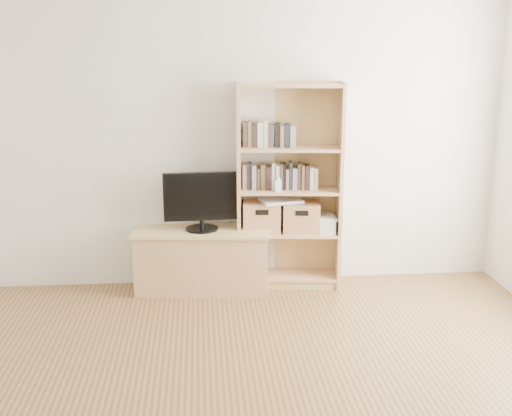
{
  "coord_description": "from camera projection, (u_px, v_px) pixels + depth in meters",
  "views": [
    {
      "loc": [
        -0.39,
        -2.98,
        2.08
      ],
      "look_at": [
        0.04,
        1.9,
        0.82
      ],
      "focal_mm": 45.0,
      "sensor_mm": 36.0,
      "label": 1
    }
  ],
  "objects": [
    {
      "name": "back_wall",
      "position": [
        245.0,
        137.0,
        5.51
      ],
      "size": [
        4.5,
        0.02,
        2.6
      ],
      "primitive_type": "cube",
      "color": "silver",
      "rests_on": "floor"
    },
    {
      "name": "tv_stand",
      "position": [
        203.0,
        261.0,
        5.53
      ],
      "size": [
        1.16,
        0.53,
        0.52
      ],
      "primitive_type": "cube",
      "rotation": [
        0.0,
        0.0,
        -0.1
      ],
      "color": "tan",
      "rests_on": "floor"
    },
    {
      "name": "bookshelf",
      "position": [
        289.0,
        187.0,
        5.49
      ],
      "size": [
        0.92,
        0.41,
        1.78
      ],
      "primitive_type": "cube",
      "rotation": [
        0.0,
        0.0,
        -0.1
      ],
      "color": "tan",
      "rests_on": "floor"
    },
    {
      "name": "television",
      "position": [
        201.0,
        201.0,
        5.4
      ],
      "size": [
        0.64,
        0.08,
        0.5
      ],
      "primitive_type": "cube",
      "rotation": [
        0.0,
        0.0,
        0.05
      ],
      "color": "black",
      "rests_on": "tv_stand"
    },
    {
      "name": "books_row_mid",
      "position": [
        289.0,
        176.0,
        5.49
      ],
      "size": [
        0.83,
        0.25,
        0.22
      ],
      "primitive_type": "cube",
      "rotation": [
        0.0,
        0.0,
        -0.11
      ],
      "color": "#92674F",
      "rests_on": "bookshelf"
    },
    {
      "name": "books_row_upper",
      "position": [
        267.0,
        136.0,
        5.41
      ],
      "size": [
        0.36,
        0.16,
        0.18
      ],
      "primitive_type": "cube",
      "rotation": [
        0.0,
        0.0,
        -0.11
      ],
      "color": "#92674F",
      "rests_on": "bookshelf"
    },
    {
      "name": "baby_monitor",
      "position": [
        278.0,
        186.0,
        5.39
      ],
      "size": [
        0.05,
        0.03,
        0.1
      ],
      "primitive_type": "cube",
      "rotation": [
        0.0,
        0.0,
        0.0
      ],
      "color": "white",
      "rests_on": "bookshelf"
    },
    {
      "name": "basket_left",
      "position": [
        262.0,
        216.0,
        5.56
      ],
      "size": [
        0.34,
        0.29,
        0.26
      ],
      "primitive_type": "cube",
      "rotation": [
        0.0,
        0.0,
        -0.08
      ],
      "color": "#B17950",
      "rests_on": "bookshelf"
    },
    {
      "name": "basket_right",
      "position": [
        302.0,
        217.0,
        5.55
      ],
      "size": [
        0.35,
        0.3,
        0.26
      ],
      "primitive_type": "cube",
      "rotation": [
        0.0,
        0.0,
        -0.14
      ],
      "color": "#B17950",
      "rests_on": "bookshelf"
    },
    {
      "name": "laptop",
      "position": [
        281.0,
        201.0,
        5.51
      ],
      "size": [
        0.38,
        0.3,
        0.03
      ],
      "primitive_type": "cube",
      "rotation": [
        0.0,
        0.0,
        0.2
      ],
      "color": "silver",
      "rests_on": "basket_left"
    },
    {
      "name": "magazine_stack",
      "position": [
        324.0,
        225.0,
        5.57
      ],
      "size": [
        0.21,
        0.28,
        0.12
      ],
      "primitive_type": "cube",
      "rotation": [
        0.0,
        0.0,
        -0.12
      ],
      "color": "beige",
      "rests_on": "bookshelf"
    }
  ]
}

